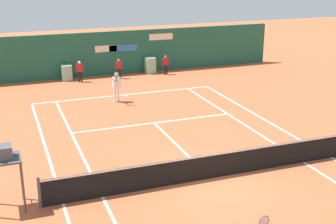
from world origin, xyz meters
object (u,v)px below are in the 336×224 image
umpire_chair (4,158)px  tennis_ball_near_service_line (92,138)px  ball_kid_centre_post (80,70)px  tennis_ball_by_sideline (117,166)px  player_on_baseline (116,85)px  ball_kid_right_post (166,64)px  ball_kid_left_post (119,67)px

umpire_chair → tennis_ball_near_service_line: (3.68, 5.11, -1.69)m
ball_kid_centre_post → tennis_ball_by_sideline: (-1.02, -13.48, -0.76)m
player_on_baseline → ball_kid_right_post: (4.80, 5.19, -0.23)m
player_on_baseline → tennis_ball_by_sideline: 8.61m
umpire_chair → ball_kid_centre_post: umpire_chair is taller
ball_kid_centre_post → ball_kid_right_post: bearing=178.0°
umpire_chair → player_on_baseline: umpire_chair is taller
ball_kid_right_post → ball_kid_left_post: (-3.30, 0.00, -0.01)m
umpire_chair → ball_kid_right_post: (10.92, 15.32, -0.95)m
ball_kid_right_post → ball_kid_centre_post: size_ratio=0.97×
ball_kid_left_post → tennis_ball_by_sideline: 13.98m
ball_kid_right_post → tennis_ball_near_service_line: bearing=52.5°
player_on_baseline → ball_kid_centre_post: bearing=-88.0°
ball_kid_left_post → tennis_ball_by_sideline: ball_kid_left_post is taller
umpire_chair → ball_kid_right_post: 18.84m
ball_kid_right_post → ball_kid_left_post: size_ratio=1.01×
ball_kid_right_post → player_on_baseline: bearing=45.1°
umpire_chair → player_on_baseline: 11.86m
tennis_ball_by_sideline → tennis_ball_near_service_line: 3.28m
ball_kid_left_post → tennis_ball_near_service_line: ball_kid_left_post is taller
player_on_baseline → tennis_ball_near_service_line: bearing=54.1°
player_on_baseline → ball_kid_centre_post: (-1.11, 5.19, -0.20)m
ball_kid_left_post → tennis_ball_near_service_line: size_ratio=19.44×
umpire_chair → tennis_ball_by_sideline: 4.71m
player_on_baseline → ball_kid_left_post: size_ratio=1.42×
player_on_baseline → ball_kid_centre_post: 5.32m
player_on_baseline → tennis_ball_near_service_line: player_on_baseline is taller
umpire_chair → tennis_ball_near_service_line: bearing=144.2°
player_on_baseline → umpire_chair: bearing=48.8°
tennis_ball_by_sideline → ball_kid_left_post: bearing=75.0°
ball_kid_right_post → tennis_ball_by_sideline: 15.18m
player_on_baseline → ball_kid_centre_post: size_ratio=1.36×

